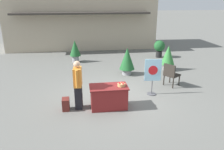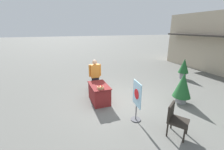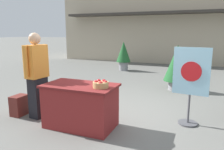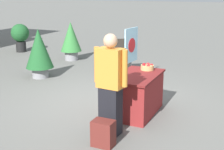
{
  "view_description": "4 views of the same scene",
  "coord_description": "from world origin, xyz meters",
  "px_view_note": "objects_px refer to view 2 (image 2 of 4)",
  "views": [
    {
      "loc": [
        -1.24,
        -7.74,
        3.64
      ],
      "look_at": [
        -0.12,
        -0.01,
        0.88
      ],
      "focal_mm": 35.0,
      "sensor_mm": 36.0,
      "label": 1
    },
    {
      "loc": [
        5.56,
        -2.48,
        3.16
      ],
      "look_at": [
        -0.88,
        -0.09,
        1.01
      ],
      "focal_mm": 24.0,
      "sensor_mm": 36.0,
      "label": 2
    },
    {
      "loc": [
        1.58,
        -4.21,
        1.72
      ],
      "look_at": [
        -0.08,
        -0.05,
        0.84
      ],
      "focal_mm": 35.0,
      "sensor_mm": 36.0,
      "label": 3
    },
    {
      "loc": [
        -5.83,
        -2.84,
        2.37
      ],
      "look_at": [
        0.04,
        -0.17,
        0.6
      ],
      "focal_mm": 50.0,
      "sensor_mm": 36.0,
      "label": 4
    }
  ],
  "objects_px": {
    "patio_chair": "(175,118)",
    "potted_plant_far_right": "(184,67)",
    "person_visitor": "(95,76)",
    "display_table": "(99,93)",
    "backpack": "(92,86)",
    "poster_board": "(137,99)",
    "potted_plant_near_right": "(183,86)",
    "apple_basket": "(101,87)"
  },
  "relations": [
    {
      "from": "poster_board",
      "to": "potted_plant_near_right",
      "type": "distance_m",
      "value": 2.56
    },
    {
      "from": "patio_chair",
      "to": "potted_plant_far_right",
      "type": "xyz_separation_m",
      "value": [
        -4.13,
        4.45,
        0.19
      ]
    },
    {
      "from": "apple_basket",
      "to": "poster_board",
      "type": "distance_m",
      "value": 1.66
    },
    {
      "from": "person_visitor",
      "to": "poster_board",
      "type": "distance_m",
      "value": 2.96
    },
    {
      "from": "display_table",
      "to": "patio_chair",
      "type": "relative_size",
      "value": 1.31
    },
    {
      "from": "patio_chair",
      "to": "apple_basket",
      "type": "bearing_deg",
      "value": 179.36
    },
    {
      "from": "backpack",
      "to": "potted_plant_near_right",
      "type": "relative_size",
      "value": 0.31
    },
    {
      "from": "person_visitor",
      "to": "potted_plant_far_right",
      "type": "distance_m",
      "value": 5.93
    },
    {
      "from": "person_visitor",
      "to": "poster_board",
      "type": "xyz_separation_m",
      "value": [
        2.87,
        0.74,
        -0.06
      ]
    },
    {
      "from": "poster_board",
      "to": "display_table",
      "type": "bearing_deg",
      "value": -58.87
    },
    {
      "from": "poster_board",
      "to": "potted_plant_near_right",
      "type": "bearing_deg",
      "value": -162.66
    },
    {
      "from": "potted_plant_near_right",
      "to": "backpack",
      "type": "bearing_deg",
      "value": -130.35
    },
    {
      "from": "poster_board",
      "to": "patio_chair",
      "type": "bearing_deg",
      "value": 131.0
    },
    {
      "from": "display_table",
      "to": "apple_basket",
      "type": "distance_m",
      "value": 0.63
    },
    {
      "from": "potted_plant_near_right",
      "to": "potted_plant_far_right",
      "type": "bearing_deg",
      "value": 134.17
    },
    {
      "from": "potted_plant_far_right",
      "to": "potted_plant_near_right",
      "type": "height_order",
      "value": "potted_plant_near_right"
    },
    {
      "from": "apple_basket",
      "to": "backpack",
      "type": "xyz_separation_m",
      "value": [
        -1.91,
        0.07,
        -0.64
      ]
    },
    {
      "from": "person_visitor",
      "to": "poster_board",
      "type": "bearing_deg",
      "value": 19.73
    },
    {
      "from": "apple_basket",
      "to": "patio_chair",
      "type": "distance_m",
      "value": 2.97
    },
    {
      "from": "backpack",
      "to": "potted_plant_near_right",
      "type": "xyz_separation_m",
      "value": [
        2.84,
        3.34,
        0.55
      ]
    },
    {
      "from": "poster_board",
      "to": "patio_chair",
      "type": "height_order",
      "value": "poster_board"
    },
    {
      "from": "potted_plant_far_right",
      "to": "potted_plant_near_right",
      "type": "relative_size",
      "value": 0.96
    },
    {
      "from": "person_visitor",
      "to": "backpack",
      "type": "height_order",
      "value": "person_visitor"
    },
    {
      "from": "person_visitor",
      "to": "potted_plant_far_right",
      "type": "xyz_separation_m",
      "value": [
        -0.19,
        5.92,
        -0.12
      ]
    },
    {
      "from": "display_table",
      "to": "patio_chair",
      "type": "distance_m",
      "value": 3.31
    },
    {
      "from": "poster_board",
      "to": "potted_plant_far_right",
      "type": "height_order",
      "value": "poster_board"
    },
    {
      "from": "apple_basket",
      "to": "potted_plant_near_right",
      "type": "height_order",
      "value": "potted_plant_near_right"
    },
    {
      "from": "person_visitor",
      "to": "patio_chair",
      "type": "relative_size",
      "value": 1.7
    },
    {
      "from": "display_table",
      "to": "patio_chair",
      "type": "bearing_deg",
      "value": 28.39
    },
    {
      "from": "poster_board",
      "to": "patio_chair",
      "type": "distance_m",
      "value": 1.32
    },
    {
      "from": "apple_basket",
      "to": "potted_plant_far_right",
      "type": "height_order",
      "value": "potted_plant_far_right"
    },
    {
      "from": "display_table",
      "to": "person_visitor",
      "type": "relative_size",
      "value": 0.77
    },
    {
      "from": "backpack",
      "to": "patio_chair",
      "type": "bearing_deg",
      "value": 19.55
    },
    {
      "from": "display_table",
      "to": "backpack",
      "type": "distance_m",
      "value": 1.49
    },
    {
      "from": "apple_basket",
      "to": "patio_chair",
      "type": "bearing_deg",
      "value": 33.29
    },
    {
      "from": "apple_basket",
      "to": "person_visitor",
      "type": "xyz_separation_m",
      "value": [
        -1.47,
        0.15,
        0.02
      ]
    },
    {
      "from": "display_table",
      "to": "backpack",
      "type": "bearing_deg",
      "value": 179.48
    },
    {
      "from": "display_table",
      "to": "backpack",
      "type": "relative_size",
      "value": 3.12
    },
    {
      "from": "patio_chair",
      "to": "potted_plant_far_right",
      "type": "height_order",
      "value": "potted_plant_far_right"
    },
    {
      "from": "apple_basket",
      "to": "potted_plant_far_right",
      "type": "distance_m",
      "value": 6.29
    },
    {
      "from": "potted_plant_far_right",
      "to": "display_table",
      "type": "bearing_deg",
      "value": -78.47
    },
    {
      "from": "person_visitor",
      "to": "patio_chair",
      "type": "height_order",
      "value": "person_visitor"
    }
  ]
}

